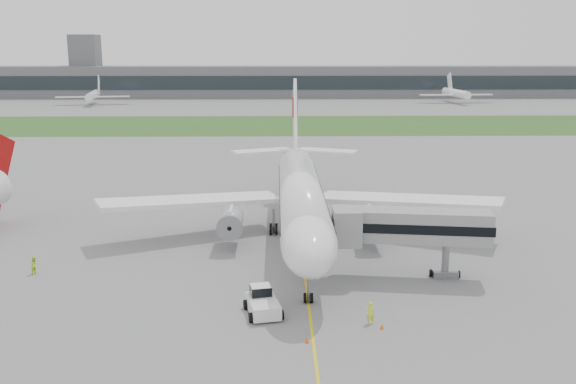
{
  "coord_description": "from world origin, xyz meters",
  "views": [
    {
      "loc": [
        -2.8,
        -68.84,
        22.36
      ],
      "look_at": [
        -1.52,
        2.0,
        6.34
      ],
      "focal_mm": 40.0,
      "sensor_mm": 36.0,
      "label": 1
    }
  ],
  "objects_px": {
    "pushback_tug": "(262,302)",
    "jet_bridge": "(406,227)",
    "airliner": "(300,192)",
    "ground_crew_near": "(370,313)"
  },
  "relations": [
    {
      "from": "pushback_tug",
      "to": "jet_bridge",
      "type": "bearing_deg",
      "value": 19.28
    },
    {
      "from": "airliner",
      "to": "pushback_tug",
      "type": "xyz_separation_m",
      "value": [
        -4.06,
        -22.07,
        -4.65
      ]
    },
    {
      "from": "pushback_tug",
      "to": "ground_crew_near",
      "type": "bearing_deg",
      "value": -26.73
    },
    {
      "from": "ground_crew_near",
      "to": "airliner",
      "type": "bearing_deg",
      "value": -81.45
    },
    {
      "from": "jet_bridge",
      "to": "ground_crew_near",
      "type": "xyz_separation_m",
      "value": [
        -4.93,
        -10.77,
        -4.3
      ]
    },
    {
      "from": "airliner",
      "to": "ground_crew_near",
      "type": "distance_m",
      "value": 25.38
    },
    {
      "from": "pushback_tug",
      "to": "jet_bridge",
      "type": "xyz_separation_m",
      "value": [
        13.89,
        8.39,
        4.26
      ]
    },
    {
      "from": "pushback_tug",
      "to": "ground_crew_near",
      "type": "distance_m",
      "value": 9.28
    },
    {
      "from": "airliner",
      "to": "pushback_tug",
      "type": "bearing_deg",
      "value": -100.43
    },
    {
      "from": "pushback_tug",
      "to": "airliner",
      "type": "bearing_deg",
      "value": 67.73
    }
  ]
}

